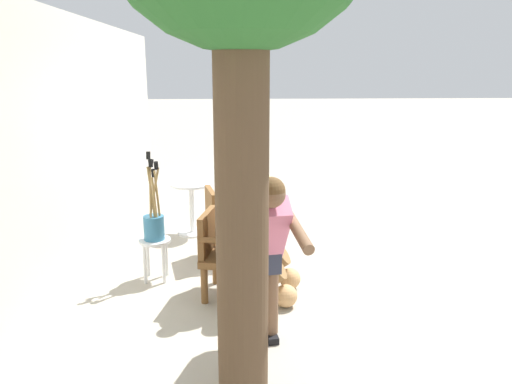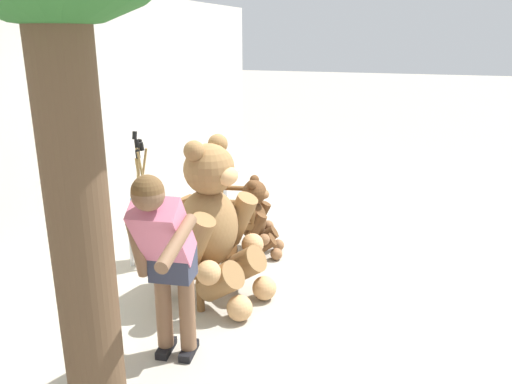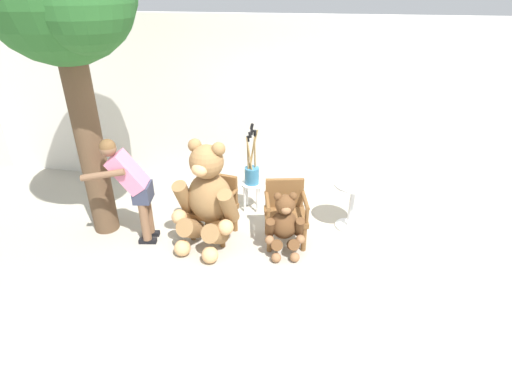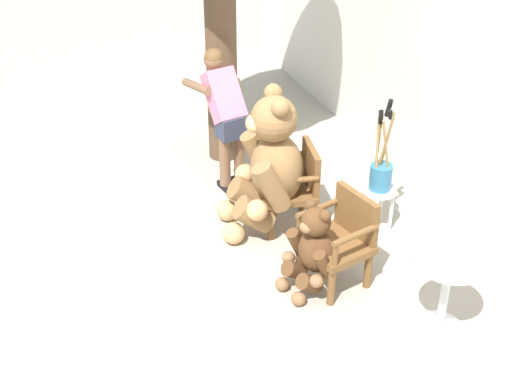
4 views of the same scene
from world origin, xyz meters
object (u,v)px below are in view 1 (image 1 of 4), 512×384
(wooden_chair_right, at_px, (225,221))
(person_visitor, at_px, (264,246))
(white_stool, at_px, (155,248))
(brush_bucket, at_px, (154,221))
(round_side_table, at_px, (192,202))
(teddy_bear_small, at_px, (249,223))
(teddy_bear_large, at_px, (250,226))
(wooden_chair_left, at_px, (224,251))

(wooden_chair_right, xyz_separation_m, person_visitor, (-2.01, -0.34, 0.43))
(white_stool, bearing_deg, brush_bucket, -102.45)
(wooden_chair_right, bearing_deg, brush_bucket, 128.59)
(wooden_chair_right, relative_size, brush_bucket, 0.90)
(round_side_table, bearing_deg, teddy_bear_small, -139.61)
(teddy_bear_large, bearing_deg, wooden_chair_right, 14.34)
(teddy_bear_large, xyz_separation_m, teddy_bear_small, (1.03, -0.03, -0.30))
(wooden_chair_left, distance_m, person_visitor, 1.17)
(teddy_bear_small, distance_m, brush_bucket, 1.22)
(wooden_chair_left, relative_size, teddy_bear_small, 0.99)
(teddy_bear_small, bearing_deg, round_side_table, 40.39)
(teddy_bear_small, distance_m, person_visitor, 2.09)
(teddy_bear_large, bearing_deg, teddy_bear_small, -1.54)
(person_visitor, height_order, white_stool, person_visitor)
(person_visitor, xyz_separation_m, white_stool, (1.42, 1.08, -0.54))
(wooden_chair_right, distance_m, teddy_bear_small, 0.29)
(wooden_chair_right, height_order, person_visitor, person_visitor)
(person_visitor, relative_size, round_side_table, 2.07)
(wooden_chair_right, distance_m, teddy_bear_large, 1.08)
(teddy_bear_large, height_order, brush_bucket, teddy_bear_large)
(wooden_chair_right, xyz_separation_m, teddy_bear_small, (0.02, -0.29, -0.03))
(person_visitor, xyz_separation_m, round_side_table, (2.92, 0.81, -0.45))
(wooden_chair_left, relative_size, brush_bucket, 0.90)
(wooden_chair_right, relative_size, person_visitor, 0.58)
(white_stool, bearing_deg, person_visitor, -142.59)
(teddy_bear_large, bearing_deg, round_side_table, 20.77)
(brush_bucket, bearing_deg, teddy_bear_small, -59.13)
(brush_bucket, xyz_separation_m, round_side_table, (1.51, -0.27, -0.22))
(teddy_bear_small, bearing_deg, teddy_bear_large, 178.46)
(person_visitor, distance_m, round_side_table, 3.07)
(wooden_chair_left, height_order, teddy_bear_large, teddy_bear_large)
(teddy_bear_small, bearing_deg, wooden_chair_left, 164.08)
(brush_bucket, bearing_deg, person_visitor, -142.64)
(wooden_chair_right, height_order, round_side_table, wooden_chair_right)
(teddy_bear_small, height_order, brush_bucket, brush_bucket)
(wooden_chair_right, xyz_separation_m, teddy_bear_large, (-1.01, -0.26, 0.27))
(teddy_bear_small, distance_m, white_stool, 1.20)
(wooden_chair_right, height_order, white_stool, wooden_chair_right)
(teddy_bear_large, height_order, white_stool, teddy_bear_large)
(wooden_chair_right, distance_m, white_stool, 0.96)
(brush_bucket, bearing_deg, round_side_table, -10.28)
(person_visitor, relative_size, brush_bucket, 1.57)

